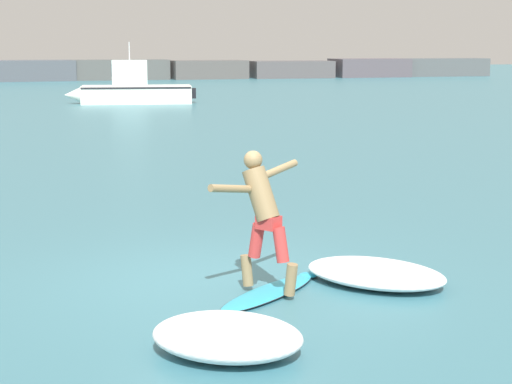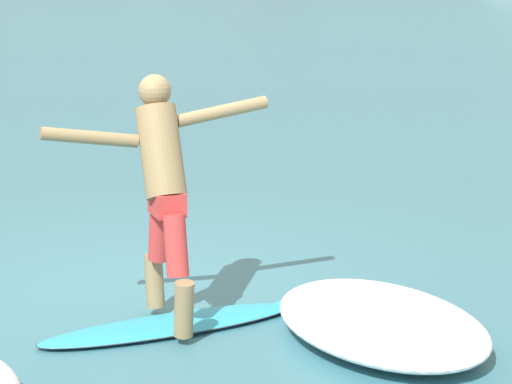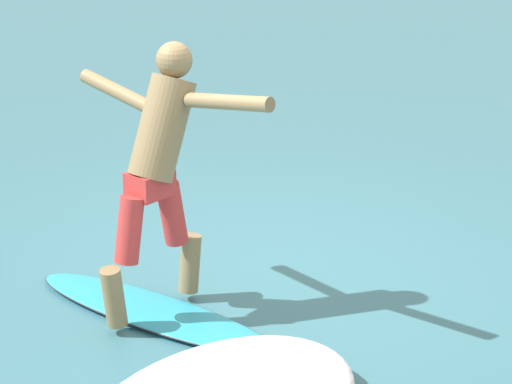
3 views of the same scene
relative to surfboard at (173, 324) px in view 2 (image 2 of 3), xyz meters
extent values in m
plane|color=teal|center=(-0.51, 0.76, -0.03)|extent=(200.00, 200.00, 0.00)
ellipsoid|color=#2CA2C1|center=(-0.02, -0.02, 0.00)|extent=(1.72, 1.56, 0.06)
ellipsoid|color=#2CA2C1|center=(0.71, 0.60, 0.00)|extent=(0.36, 0.36, 0.05)
ellipsoid|color=#2D2D33|center=(-0.02, -0.02, 0.00)|extent=(1.74, 1.58, 0.03)
cone|color=black|center=(-0.61, -0.52, -0.09)|extent=(0.07, 0.07, 0.14)
cone|color=black|center=(-0.43, -0.53, -0.09)|extent=(0.07, 0.07, 0.14)
cone|color=black|center=(-0.59, -0.34, -0.09)|extent=(0.07, 0.07, 0.14)
cylinder|color=#8E754E|center=(-0.22, 0.25, 0.22)|extent=(0.21, 0.22, 0.39)
cylinder|color=#C73836|center=(-0.13, 0.13, 0.62)|extent=(0.25, 0.27, 0.43)
cylinder|color=#8E754E|center=(0.17, -0.29, 0.22)|extent=(0.21, 0.22, 0.39)
cylinder|color=#C73836|center=(0.08, -0.17, 0.62)|extent=(0.25, 0.27, 0.43)
cube|color=#C73836|center=(-0.02, -0.02, 0.87)|extent=(0.31, 0.33, 0.16)
cylinder|color=#8E754E|center=(-0.09, 0.08, 1.20)|extent=(0.52, 0.57, 0.68)
sphere|color=#8E754E|center=(-0.16, 0.17, 1.60)|extent=(0.22, 0.22, 0.22)
cylinder|color=#8E754E|center=(-0.52, -0.13, 1.31)|extent=(0.59, 0.46, 0.20)
cylinder|color=#8E754E|center=(0.24, 0.42, 1.43)|extent=(0.59, 0.46, 0.20)
ellipsoid|color=white|center=(1.43, 0.10, 0.10)|extent=(2.11, 2.19, 0.26)
camera|label=1|loc=(-2.87, -9.54, 2.96)|focal=60.00mm
camera|label=2|loc=(2.49, -7.53, 2.84)|focal=85.00mm
camera|label=3|loc=(6.86, -0.99, 3.42)|focal=85.00mm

